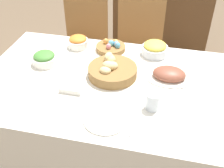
% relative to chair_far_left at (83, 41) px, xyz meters
% --- Properties ---
extents(ground_plane, '(12.00, 12.00, 0.00)m').
position_rel_chair_far_left_xyz_m(ground_plane, '(0.52, -0.88, -0.53)').
color(ground_plane, brown).
extents(dining_table, '(1.75, 1.02, 0.77)m').
position_rel_chair_far_left_xyz_m(dining_table, '(0.52, -0.88, -0.15)').
color(dining_table, white).
rests_on(dining_table, ground).
extents(chair_far_left, '(0.43, 0.43, 1.00)m').
position_rel_chair_far_left_xyz_m(chair_far_left, '(0.00, 0.00, 0.00)').
color(chair_far_left, olive).
rests_on(chair_far_left, ground).
extents(chair_far_center, '(0.44, 0.44, 1.00)m').
position_rel_chair_far_left_xyz_m(chair_far_center, '(0.53, -0.00, 0.00)').
color(chair_far_center, olive).
rests_on(chair_far_center, ground).
extents(sideboard, '(1.11, 0.44, 0.91)m').
position_rel_chair_far_left_xyz_m(sideboard, '(0.67, 0.99, -0.08)').
color(sideboard, brown).
rests_on(sideboard, ground).
extents(bread_basket, '(0.31, 0.31, 0.12)m').
position_rel_chair_far_left_xyz_m(bread_basket, '(0.47, -0.82, 0.28)').
color(bread_basket, olive).
rests_on(bread_basket, dining_table).
extents(egg_basket, '(0.21, 0.21, 0.08)m').
position_rel_chair_far_left_xyz_m(egg_basket, '(0.39, -0.50, 0.26)').
color(egg_basket, olive).
rests_on(egg_basket, dining_table).
extents(ham_platter, '(0.32, 0.22, 0.08)m').
position_rel_chair_far_left_xyz_m(ham_platter, '(0.82, -0.76, 0.26)').
color(ham_platter, silver).
rests_on(ham_platter, dining_table).
extents(carrot_bowl, '(0.15, 0.15, 0.09)m').
position_rel_chair_far_left_xyz_m(carrot_bowl, '(0.14, -0.51, 0.28)').
color(carrot_bowl, silver).
rests_on(carrot_bowl, dining_table).
extents(green_salad_bowl, '(0.17, 0.17, 0.09)m').
position_rel_chair_far_left_xyz_m(green_salad_bowl, '(-0.01, -0.78, 0.28)').
color(green_salad_bowl, silver).
rests_on(green_salad_bowl, dining_table).
extents(pineapple_bowl, '(0.19, 0.19, 0.10)m').
position_rel_chair_far_left_xyz_m(pineapple_bowl, '(0.70, -0.49, 0.28)').
color(pineapple_bowl, silver).
rests_on(pineapple_bowl, dining_table).
extents(dinner_plate, '(0.24, 0.24, 0.01)m').
position_rel_chair_far_left_xyz_m(dinner_plate, '(0.52, -1.22, 0.24)').
color(dinner_plate, silver).
rests_on(dinner_plate, dining_table).
extents(fork, '(0.01, 0.18, 0.00)m').
position_rel_chair_far_left_xyz_m(fork, '(0.38, -1.22, 0.24)').
color(fork, '#B7B7BC').
rests_on(fork, dining_table).
extents(knife, '(0.01, 0.18, 0.00)m').
position_rel_chair_far_left_xyz_m(knife, '(0.67, -1.22, 0.24)').
color(knife, '#B7B7BC').
rests_on(knife, dining_table).
extents(spoon, '(0.01, 0.18, 0.00)m').
position_rel_chair_far_left_xyz_m(spoon, '(0.70, -1.22, 0.24)').
color(spoon, '#B7B7BC').
rests_on(spoon, dining_table).
extents(drinking_cup, '(0.08, 0.08, 0.10)m').
position_rel_chair_far_left_xyz_m(drinking_cup, '(0.75, -1.07, 0.29)').
color(drinking_cup, silver).
rests_on(drinking_cup, dining_table).
extents(butter_dish, '(0.14, 0.08, 0.03)m').
position_rel_chair_far_left_xyz_m(butter_dish, '(0.27, -1.02, 0.25)').
color(butter_dish, silver).
rests_on(butter_dish, dining_table).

